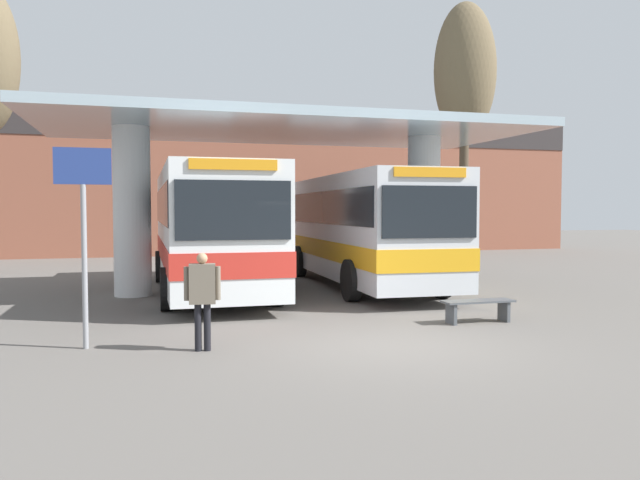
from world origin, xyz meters
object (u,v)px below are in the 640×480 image
(transit_bus_left_bay, at_px, (209,225))
(info_sign_platform, at_px, (83,207))
(waiting_bench_near_pillar, at_px, (478,306))
(pedestrian_waiting, at_px, (202,291))
(parked_car_street, at_px, (356,235))
(poplar_tree_behind_left, at_px, (465,74))
(transit_bus_center_bay, at_px, (359,225))

(transit_bus_left_bay, relative_size, info_sign_platform, 3.05)
(waiting_bench_near_pillar, xyz_separation_m, pedestrian_waiting, (-5.65, -1.05, 0.64))
(waiting_bench_near_pillar, bearing_deg, parked_car_street, 78.82)
(transit_bus_left_bay, xyz_separation_m, waiting_bench_near_pillar, (4.78, -6.38, -1.53))
(waiting_bench_near_pillar, relative_size, parked_car_street, 0.34)
(waiting_bench_near_pillar, relative_size, pedestrian_waiting, 0.94)
(poplar_tree_behind_left, bearing_deg, transit_bus_center_bay, -139.45)
(transit_bus_left_bay, relative_size, waiting_bench_near_pillar, 6.72)
(transit_bus_center_bay, xyz_separation_m, parked_car_street, (3.66, 10.82, -0.76))
(transit_bus_left_bay, xyz_separation_m, pedestrian_waiting, (-0.87, -7.43, -0.89))
(transit_bus_center_bay, bearing_deg, parked_car_street, -106.96)
(transit_bus_left_bay, xyz_separation_m, info_sign_platform, (-2.73, -6.72, 0.48))
(info_sign_platform, xyz_separation_m, pedestrian_waiting, (1.86, -0.71, -1.37))
(transit_bus_left_bay, height_order, parked_car_street, transit_bus_left_bay)
(transit_bus_center_bay, xyz_separation_m, waiting_bench_near_pillar, (0.21, -6.64, -1.50))
(transit_bus_center_bay, relative_size, info_sign_platform, 3.14)
(pedestrian_waiting, bearing_deg, transit_bus_center_bay, 61.63)
(parked_car_street, bearing_deg, pedestrian_waiting, -115.87)
(transit_bus_center_bay, relative_size, poplar_tree_behind_left, 0.95)
(transit_bus_left_bay, relative_size, poplar_tree_behind_left, 0.93)
(transit_bus_left_bay, height_order, info_sign_platform, transit_bus_left_bay)
(waiting_bench_near_pillar, bearing_deg, transit_bus_center_bay, 91.84)
(pedestrian_waiting, bearing_deg, parked_car_street, 70.72)
(transit_bus_center_bay, distance_m, info_sign_platform, 10.11)
(info_sign_platform, height_order, parked_car_street, info_sign_platform)
(info_sign_platform, relative_size, parked_car_street, 0.74)
(waiting_bench_near_pillar, height_order, pedestrian_waiting, pedestrian_waiting)
(poplar_tree_behind_left, bearing_deg, pedestrian_waiting, -132.12)
(transit_bus_center_bay, bearing_deg, poplar_tree_behind_left, -137.70)
(transit_bus_left_bay, xyz_separation_m, transit_bus_center_bay, (4.57, 0.26, -0.03))
(transit_bus_center_bay, relative_size, parked_car_street, 2.33)
(transit_bus_left_bay, height_order, waiting_bench_near_pillar, transit_bus_left_bay)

